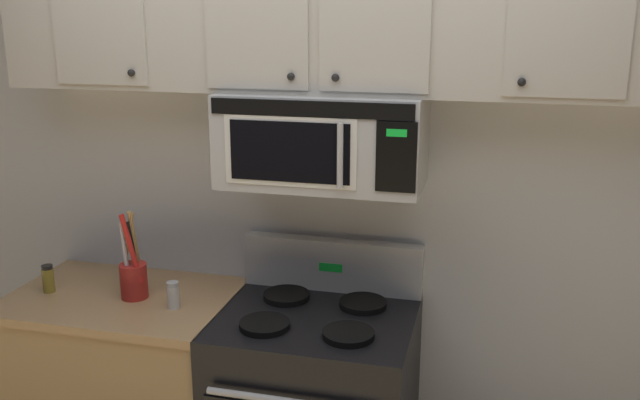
{
  "coord_description": "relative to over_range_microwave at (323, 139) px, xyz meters",
  "views": [
    {
      "loc": [
        0.62,
        -1.96,
        2.04
      ],
      "look_at": [
        0.0,
        0.49,
        1.35
      ],
      "focal_mm": 38.81,
      "sensor_mm": 36.0,
      "label": 1
    }
  ],
  "objects": [
    {
      "name": "spice_jar",
      "position": [
        -1.15,
        -0.16,
        -0.62
      ],
      "size": [
        0.05,
        0.05,
        0.12
      ],
      "color": "olive",
      "rests_on": "counter_segment"
    },
    {
      "name": "salt_shaker",
      "position": [
        -0.57,
        -0.18,
        -0.62
      ],
      "size": [
        0.05,
        0.05,
        0.11
      ],
      "color": "white",
      "rests_on": "counter_segment"
    },
    {
      "name": "upper_cabinets",
      "position": [
        0.0,
        0.03,
        0.45
      ],
      "size": [
        2.5,
        0.36,
        0.55
      ],
      "color": "#BCB7AD"
    },
    {
      "name": "counter_segment",
      "position": [
        -0.84,
        -0.11,
        -1.12
      ],
      "size": [
        0.93,
        0.65,
        0.9
      ],
      "color": "tan",
      "rests_on": "ground_plane"
    },
    {
      "name": "over_range_microwave",
      "position": [
        0.0,
        0.0,
        0.0
      ],
      "size": [
        0.76,
        0.43,
        0.35
      ],
      "color": "#B7BABF"
    },
    {
      "name": "back_wall",
      "position": [
        0.0,
        0.25,
        -0.23
      ],
      "size": [
        5.2,
        0.1,
        2.7
      ],
      "primitive_type": "cube",
      "color": "silver",
      "rests_on": "ground_plane"
    },
    {
      "name": "utensil_crock_red",
      "position": [
        -0.77,
        -0.12,
        -0.58
      ],
      "size": [
        0.11,
        0.12,
        0.37
      ],
      "color": "red",
      "rests_on": "counter_segment"
    }
  ]
}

